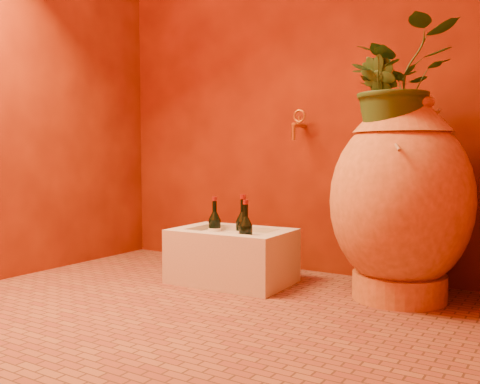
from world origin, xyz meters
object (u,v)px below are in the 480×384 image
Objects in this scene: wall_tap at (298,124)px; wine_bottle_b at (243,233)px; wine_bottle_a at (215,230)px; wine_bottle_c at (246,237)px; stone_basin at (232,257)px; amphora at (401,200)px.

wine_bottle_b is at bearing -106.52° from wall_tap.
wine_bottle_c is (0.29, -0.14, 0.00)m from wine_bottle_a.
stone_basin is at bearing -115.39° from wall_tap.
wine_bottle_b is (0.07, -0.00, 0.14)m from stone_basin.
wall_tap is at bearing 64.61° from stone_basin.
wine_bottle_c is 0.78m from wall_tap.
wall_tap is at bearing 73.48° from wine_bottle_b.
stone_basin is at bearing 149.87° from wine_bottle_c.
wine_bottle_a is 0.33m from wine_bottle_c.
wall_tap is (0.12, 0.41, 0.60)m from wine_bottle_b.
amphora is at bearing 10.85° from wine_bottle_b.
wine_bottle_a is 0.79m from wall_tap.
wine_bottle_b is (-0.80, -0.15, -0.21)m from amphora.
wine_bottle_a is at bearing 154.64° from wine_bottle_c.
stone_basin is at bearing -20.94° from wine_bottle_a.
stone_basin is 0.21m from wine_bottle_a.
wine_bottle_b is at bearing -15.45° from wine_bottle_a.
stone_basin is 0.20m from wine_bottle_c.
wine_bottle_b is at bearing -169.15° from amphora.
wine_bottle_b is at bearing -2.36° from stone_basin.
stone_basin is at bearing -170.21° from amphora.
wine_bottle_a is (-1.03, -0.09, -0.21)m from amphora.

